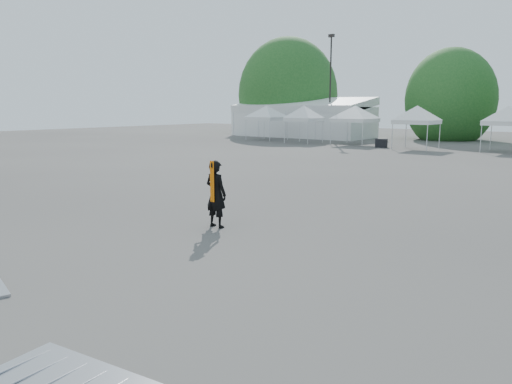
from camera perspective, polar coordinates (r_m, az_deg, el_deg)
The scene contains 13 objects.
ground at distance 13.75m, azimuth 1.48°, elevation -4.06°, with size 120.00×120.00×0.00m, color #474442.
marquee at distance 54.67m, azimuth 5.26°, elevation 8.38°, with size 15.00×6.25×4.23m.
light_pole_west at distance 51.76m, azimuth 8.49°, elevation 12.44°, with size 0.60×0.25×10.30m.
tree_far_w at distance 59.40m, azimuth 3.64°, elevation 10.98°, with size 4.80×4.80×7.30m.
tree_mid_w at distance 53.14m, azimuth 21.31°, elevation 9.83°, with size 4.16×4.16×6.33m.
tent_a at distance 49.22m, azimuth 1.25°, elevation 9.53°, with size 4.40×4.40×3.88m.
tent_b at distance 45.53m, azimuth 5.51°, elevation 9.46°, with size 3.80×3.80×3.88m.
tent_c at distance 44.24m, azimuth 11.28°, elevation 9.31°, with size 4.54×4.54×3.88m.
tent_d at distance 40.55m, azimuth 17.96°, elevation 9.00°, with size 4.11×4.11×3.88m.
tent_e at distance 40.30m, azimuth 26.93°, elevation 8.42°, with size 4.19×4.19×3.88m.
man at distance 13.63m, azimuth -4.60°, elevation -0.22°, with size 0.68×0.45×1.85m.
barrier_mid at distance 6.74m, azimuth -20.50°, elevation -19.79°, with size 2.30×1.37×0.07m.
crate_west at distance 41.51m, azimuth 14.13°, elevation 5.45°, with size 0.91×0.71×0.71m, color black.
Camera 1 is at (8.04, -10.66, 3.30)m, focal length 35.00 mm.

